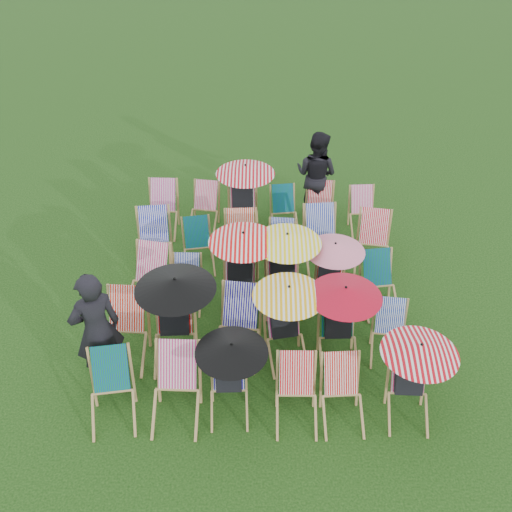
{
  "coord_description": "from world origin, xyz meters",
  "views": [
    {
      "loc": [
        -0.02,
        -7.26,
        6.65
      ],
      "look_at": [
        -0.08,
        0.23,
        0.9
      ],
      "focal_mm": 40.0,
      "sensor_mm": 36.0,
      "label": 1
    }
  ],
  "objects_px": {
    "deckchair_29": "(363,212)",
    "person_left": "(97,329)",
    "deckchair_5": "(412,380)",
    "deckchair_0": "(111,392)",
    "person_rear": "(316,175)"
  },
  "relations": [
    {
      "from": "deckchair_29",
      "to": "person_left",
      "type": "bearing_deg",
      "value": -141.68
    },
    {
      "from": "person_left",
      "to": "person_rear",
      "type": "height_order",
      "value": "person_left"
    },
    {
      "from": "deckchair_0",
      "to": "deckchair_5",
      "type": "xyz_separation_m",
      "value": [
        4.08,
        0.1,
        0.18
      ]
    },
    {
      "from": "deckchair_0",
      "to": "person_left",
      "type": "distance_m",
      "value": 0.89
    },
    {
      "from": "deckchair_29",
      "to": "person_left",
      "type": "distance_m",
      "value": 5.88
    },
    {
      "from": "person_left",
      "to": "deckchair_0",
      "type": "bearing_deg",
      "value": 79.88
    },
    {
      "from": "deckchair_5",
      "to": "person_left",
      "type": "xyz_separation_m",
      "value": [
        -4.35,
        0.58,
        0.33
      ]
    },
    {
      "from": "deckchair_5",
      "to": "deckchair_29",
      "type": "distance_m",
      "value": 4.5
    },
    {
      "from": "deckchair_0",
      "to": "person_left",
      "type": "bearing_deg",
      "value": 102.42
    },
    {
      "from": "person_rear",
      "to": "person_left",
      "type": "bearing_deg",
      "value": 84.27
    },
    {
      "from": "deckchair_29",
      "to": "person_rear",
      "type": "relative_size",
      "value": 0.45
    },
    {
      "from": "deckchair_5",
      "to": "deckchair_29",
      "type": "height_order",
      "value": "deckchair_5"
    },
    {
      "from": "deckchair_5",
      "to": "person_rear",
      "type": "xyz_separation_m",
      "value": [
        -0.94,
        5.08,
        0.28
      ]
    },
    {
      "from": "deckchair_0",
      "to": "deckchair_5",
      "type": "distance_m",
      "value": 4.08
    },
    {
      "from": "deckchair_5",
      "to": "person_rear",
      "type": "relative_size",
      "value": 0.66
    }
  ]
}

